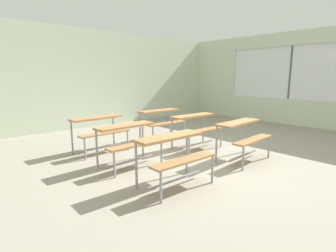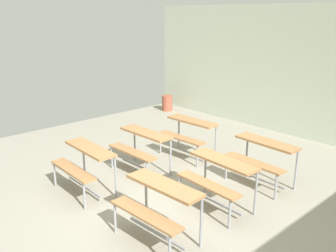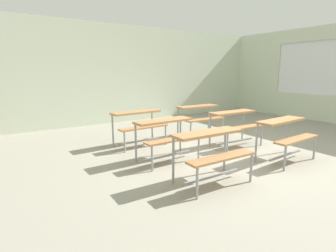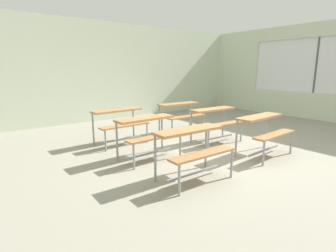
# 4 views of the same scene
# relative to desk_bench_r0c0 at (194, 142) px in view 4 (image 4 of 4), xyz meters

# --- Properties ---
(ground) EXTENTS (10.00, 9.00, 0.05)m
(ground) POSITION_rel_desk_bench_r0c0_xyz_m (1.29, 0.65, -0.59)
(ground) COLOR gray
(wall_back) EXTENTS (10.00, 0.12, 3.00)m
(wall_back) POSITION_rel_desk_bench_r0c0_xyz_m (1.29, 5.15, 0.94)
(wall_back) COLOR beige
(wall_back) RESTS_ON ground
(desk_bench_r0c0) EXTENTS (1.11, 0.62, 0.74)m
(desk_bench_r0c0) POSITION_rel_desk_bench_r0c0_xyz_m (0.00, 0.00, 0.00)
(desk_bench_r0c0) COLOR #A87547
(desk_bench_r0c0) RESTS_ON ground
(desk_bench_r0c1) EXTENTS (1.13, 0.64, 0.74)m
(desk_bench_r0c1) POSITION_rel_desk_bench_r0c0_xyz_m (1.78, -0.01, 0.00)
(desk_bench_r0c1) COLOR #A87547
(desk_bench_r0c1) RESTS_ON ground
(desk_bench_r1c0) EXTENTS (1.11, 0.62, 0.74)m
(desk_bench_r1c0) POSITION_rel_desk_bench_r0c0_xyz_m (-0.01, 1.16, 0.00)
(desk_bench_r1c0) COLOR #A87547
(desk_bench_r1c0) RESTS_ON ground
(desk_bench_r1c1) EXTENTS (1.12, 0.64, 0.74)m
(desk_bench_r1c1) POSITION_rel_desk_bench_r0c0_xyz_m (1.77, 1.17, 0.00)
(desk_bench_r1c1) COLOR #A87547
(desk_bench_r1c1) RESTS_ON ground
(desk_bench_r2c0) EXTENTS (1.12, 0.63, 0.74)m
(desk_bench_r2c0) POSITION_rel_desk_bench_r0c0_xyz_m (0.03, 2.34, 0.00)
(desk_bench_r2c0) COLOR #A87547
(desk_bench_r2c0) RESTS_ON ground
(desk_bench_r2c1) EXTENTS (1.12, 0.64, 0.74)m
(desk_bench_r2c1) POSITION_rel_desk_bench_r0c0_xyz_m (1.75, 2.33, 0.00)
(desk_bench_r2c1) COLOR #A87547
(desk_bench_r2c1) RESTS_ON ground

